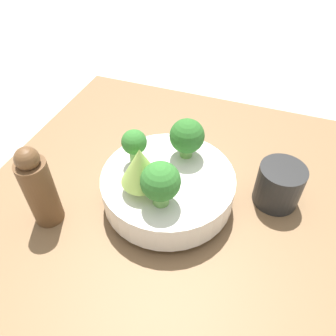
{
  "coord_description": "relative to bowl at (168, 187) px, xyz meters",
  "views": [
    {
      "loc": [
        0.37,
        0.16,
        0.55
      ],
      "look_at": [
        -0.03,
        0.02,
        0.13
      ],
      "focal_mm": 35.0,
      "sensor_mm": 36.0,
      "label": 1
    }
  ],
  "objects": [
    {
      "name": "romanesco_piece_near",
      "position": [
        0.05,
        -0.03,
        0.09
      ],
      "size": [
        0.07,
        0.07,
        0.09
      ],
      "color": "#6BA34C",
      "rests_on": "bowl"
    },
    {
      "name": "bowl",
      "position": [
        0.0,
        0.0,
        0.0
      ],
      "size": [
        0.25,
        0.25,
        0.07
      ],
      "color": "silver",
      "rests_on": "table"
    },
    {
      "name": "broccoli_floret_left",
      "position": [
        -0.07,
        0.01,
        0.08
      ],
      "size": [
        0.07,
        0.07,
        0.08
      ],
      "color": "#6BA34C",
      "rests_on": "bowl"
    },
    {
      "name": "cup",
      "position": [
        -0.07,
        0.2,
        0.0
      ],
      "size": [
        0.09,
        0.09,
        0.09
      ],
      "color": "black",
      "rests_on": "table"
    },
    {
      "name": "broccoli_floret_right",
      "position": [
        0.06,
        0.01,
        0.08
      ],
      "size": [
        0.07,
        0.07,
        0.08
      ],
      "color": "#6BA34C",
      "rests_on": "bowl"
    },
    {
      "name": "table",
      "position": [
        0.03,
        -0.02,
        -0.06
      ],
      "size": [
        0.86,
        0.72,
        0.04
      ],
      "color": "brown",
      "rests_on": "ground_plane"
    },
    {
      "name": "ground_plane",
      "position": [
        0.03,
        -0.02,
        -0.08
      ],
      "size": [
        6.0,
        6.0,
        0.0
      ],
      "primitive_type": "plane",
      "color": "#ADA89E"
    },
    {
      "name": "pepper_mill",
      "position": [
        0.11,
        -0.2,
        0.04
      ],
      "size": [
        0.05,
        0.05,
        0.17
      ],
      "color": "brown",
      "rests_on": "table"
    },
    {
      "name": "broccoli_floret_front",
      "position": [
        -0.01,
        -0.07,
        0.08
      ],
      "size": [
        0.05,
        0.05,
        0.07
      ],
      "color": "#6BA34C",
      "rests_on": "bowl"
    }
  ]
}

